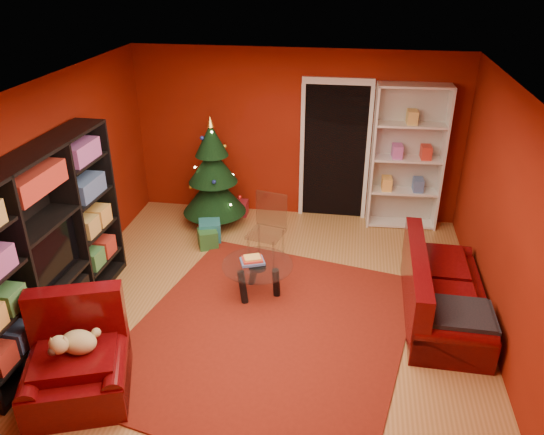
% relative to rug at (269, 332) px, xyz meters
% --- Properties ---
extents(floor, '(5.00, 5.50, 0.05)m').
position_rel_rug_xyz_m(floor, '(-0.08, 0.37, -0.03)').
color(floor, '#A26F39').
rests_on(floor, ground).
extents(ceiling, '(5.00, 5.50, 0.05)m').
position_rel_rug_xyz_m(ceiling, '(-0.08, 0.37, 2.62)').
color(ceiling, silver).
rests_on(ceiling, wall_back).
extents(wall_back, '(5.00, 0.05, 2.60)m').
position_rel_rug_xyz_m(wall_back, '(-0.08, 3.15, 1.29)').
color(wall_back, maroon).
rests_on(wall_back, ground).
extents(wall_left, '(0.05, 5.50, 2.60)m').
position_rel_rug_xyz_m(wall_left, '(-2.61, 0.37, 1.29)').
color(wall_left, maroon).
rests_on(wall_left, ground).
extents(wall_right, '(0.05, 5.50, 2.60)m').
position_rel_rug_xyz_m(wall_right, '(2.44, 0.37, 1.29)').
color(wall_right, maroon).
rests_on(wall_right, ground).
extents(doorway, '(1.06, 0.60, 2.16)m').
position_rel_rug_xyz_m(doorway, '(0.52, 3.10, 1.04)').
color(doorway, black).
rests_on(doorway, floor).
extents(rug, '(3.52, 3.89, 0.02)m').
position_rel_rug_xyz_m(rug, '(0.00, 0.00, 0.00)').
color(rug, maroon).
rests_on(rug, floor).
extents(media_unit, '(0.46, 2.66, 2.03)m').
position_rel_rug_xyz_m(media_unit, '(-2.36, -0.22, 1.01)').
color(media_unit, black).
rests_on(media_unit, floor).
extents(christmas_tree, '(1.18, 1.18, 1.73)m').
position_rel_rug_xyz_m(christmas_tree, '(-1.26, 2.52, 0.83)').
color(christmas_tree, black).
rests_on(christmas_tree, floor).
extents(gift_box_teal, '(0.38, 0.38, 0.31)m').
position_rel_rug_xyz_m(gift_box_teal, '(-1.19, 1.97, 0.14)').
color(gift_box_teal, '#1D6D78').
rests_on(gift_box_teal, floor).
extents(gift_box_green, '(0.35, 0.35, 0.26)m').
position_rel_rug_xyz_m(gift_box_green, '(-1.18, 1.78, 0.12)').
color(gift_box_green, '#246029').
rests_on(gift_box_green, floor).
extents(gift_box_red, '(0.24, 0.24, 0.23)m').
position_rel_rug_xyz_m(gift_box_red, '(-0.94, 2.89, 0.11)').
color(gift_box_red, maroon).
rests_on(gift_box_red, floor).
extents(white_bookshelf, '(1.05, 0.42, 2.23)m').
position_rel_rug_xyz_m(white_bookshelf, '(1.59, 2.94, 1.07)').
color(white_bookshelf, white).
rests_on(white_bookshelf, floor).
extents(armchair, '(1.27, 1.27, 0.78)m').
position_rel_rug_xyz_m(armchair, '(-1.62, -1.18, 0.38)').
color(armchair, '#450507').
rests_on(armchair, rug).
extents(dog, '(0.48, 0.42, 0.25)m').
position_rel_rug_xyz_m(dog, '(-1.59, -1.12, 0.57)').
color(dog, beige).
rests_on(dog, armchair).
extents(sofa, '(0.88, 1.89, 0.81)m').
position_rel_rug_xyz_m(sofa, '(1.94, 0.63, 0.39)').
color(sofa, '#450507').
rests_on(sofa, rug).
extents(coffee_table, '(1.12, 1.12, 0.54)m').
position_rel_rug_xyz_m(coffee_table, '(-0.25, 0.71, 0.22)').
color(coffee_table, gray).
rests_on(coffee_table, rug).
extents(acrylic_chair, '(0.53, 0.56, 0.86)m').
position_rel_rug_xyz_m(acrylic_chair, '(-0.29, 1.51, 0.42)').
color(acrylic_chair, '#66605B').
rests_on(acrylic_chair, rug).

